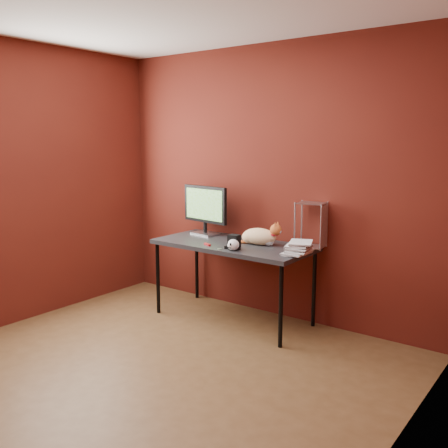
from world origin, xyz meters
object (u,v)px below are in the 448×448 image
Objects in this scene: book_stack at (291,180)px; cat at (260,236)px; monitor at (205,208)px; speaker at (234,243)px; desk at (233,248)px; skull_mug at (233,245)px.

cat is at bearing 160.10° from book_stack.
monitor reaches higher than speaker.
desk is 0.34m from skull_mug.
speaker is at bearing -52.67° from desk.
book_stack is at bearing 45.71° from skull_mug.
monitor is 0.78m from speaker.
skull_mug is at bearing -103.94° from cat.
monitor is at bearing 167.69° from cat.
monitor is at bearing 160.63° from desk.
book_stack is at bearing -4.12° from monitor.
monitor is at bearing 142.34° from speaker.
cat is 0.38× the size of book_stack.
monitor is 0.46× the size of book_stack.
cat reaches higher than speaker.
monitor is 4.35× the size of speaker.
speaker is 0.11× the size of book_stack.
cat is 4.29× the size of skull_mug.
cat is (0.71, -0.08, -0.20)m from monitor.
skull_mug is 0.84× the size of speaker.
monitor is (-0.47, 0.17, 0.33)m from desk.
desk is 0.60m from monitor.
speaker is at bearing 137.22° from skull_mug.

